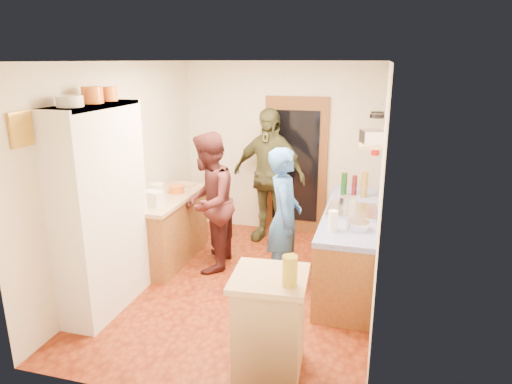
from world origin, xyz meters
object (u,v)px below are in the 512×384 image
at_px(hutch_body, 101,210).
at_px(person_back, 269,176).
at_px(island_base, 269,327).
at_px(person_hob, 287,219).
at_px(right_counter_base, 349,248).
at_px(person_left, 212,202).

distance_m(hutch_body, person_back, 2.64).
distance_m(island_base, person_back, 3.09).
height_order(hutch_body, person_hob, hutch_body).
relative_size(right_counter_base, person_hob, 1.32).
bearing_deg(person_left, right_counter_base, 86.87).
bearing_deg(right_counter_base, person_hob, -156.28).
xyz_separation_m(hutch_body, person_back, (1.24, 2.33, -0.11)).
distance_m(right_counter_base, person_back, 1.72).
bearing_deg(right_counter_base, island_base, -105.58).
bearing_deg(person_back, person_left, -99.13).
bearing_deg(right_counter_base, person_left, -177.38).
bearing_deg(island_base, right_counter_base, 74.42).
distance_m(island_base, person_left, 2.24).
height_order(right_counter_base, person_hob, person_hob).
height_order(person_hob, person_left, person_left).
height_order(right_counter_base, person_back, person_back).
xyz_separation_m(hutch_body, island_base, (1.96, -0.62, -0.67)).
distance_m(right_counter_base, person_hob, 0.89).
xyz_separation_m(person_hob, person_left, (-1.02, 0.24, 0.05)).
relative_size(hutch_body, person_hob, 1.32).
height_order(island_base, person_hob, person_hob).
height_order(right_counter_base, person_left, person_left).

